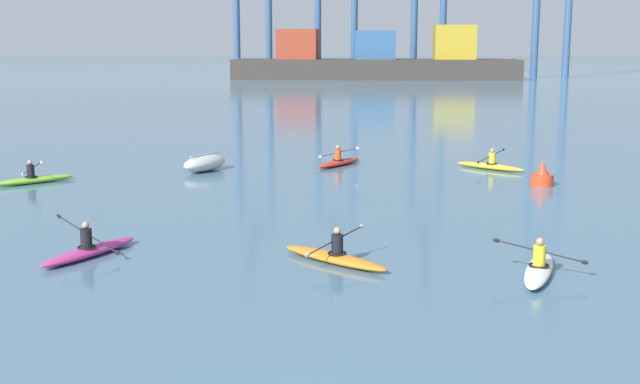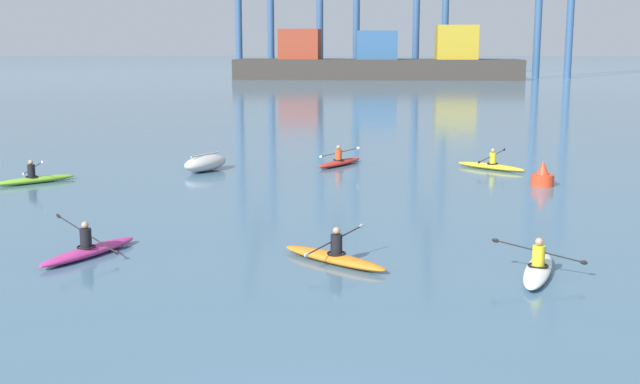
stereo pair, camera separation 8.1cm
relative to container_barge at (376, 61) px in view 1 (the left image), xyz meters
The scene contains 9 objects.
container_barge is the anchor object (origin of this frame).
capsized_dinghy 98.48m from the container_barge, 93.92° to the right, with size 2.11×2.82×0.76m.
channel_buoy 101.25m from the container_barge, 85.83° to the right, with size 0.90×0.90×1.00m.
kayak_yellow 96.97m from the container_barge, 86.52° to the right, with size 3.02×2.61×0.95m.
kayak_lime 102.77m from the container_barge, 97.22° to the right, with size 2.79×2.86×1.05m.
kayak_red 96.16m from the container_barge, 90.55° to the right, with size 2.20×3.25×0.96m.
kayak_magenta 113.09m from the container_barge, 93.35° to the right, with size 2.00×3.36×1.07m.
kayak_white 113.90m from the container_barge, 87.55° to the right, with size 2.19×3.43×0.95m.
kayak_orange 113.06m from the container_barge, 90.06° to the right, with size 3.02×2.60×0.95m.
Camera 1 is at (0.96, -9.35, 5.48)m, focal length 45.36 mm.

